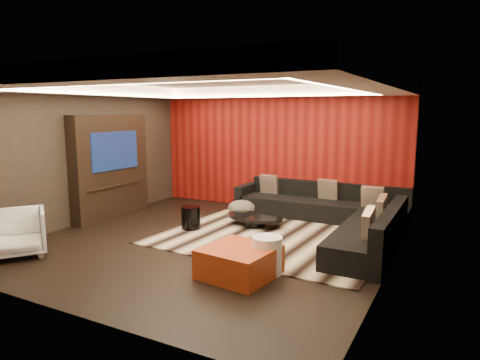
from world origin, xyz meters
The scene contains 26 objects.
floor centered at (0.00, 0.00, -0.01)m, with size 6.00×6.00×0.02m, color black.
ceiling centered at (0.00, 0.00, 2.81)m, with size 6.00×6.00×0.02m, color silver.
wall_back centered at (0.00, 3.01, 1.40)m, with size 6.00×0.02×2.80m, color black.
wall_left centered at (-3.01, 0.00, 1.40)m, with size 0.02×6.00×2.80m, color black.
wall_right centered at (3.01, 0.00, 1.40)m, with size 0.02×6.00×2.80m, color black.
red_feature_wall centered at (0.00, 2.97, 1.40)m, with size 5.98×0.05×2.78m, color #6B0C0A.
soffit_back centered at (0.00, 2.70, 2.69)m, with size 6.00×0.60×0.22m, color silver.
soffit_front centered at (0.00, -2.70, 2.69)m, with size 6.00×0.60×0.22m, color silver.
soffit_left centered at (-2.70, 0.00, 2.69)m, with size 0.60×4.80×0.22m, color silver.
soffit_right centered at (2.70, 0.00, 2.69)m, with size 0.60×4.80×0.22m, color silver.
cove_back centered at (0.00, 2.36, 2.60)m, with size 4.80×0.08×0.04m, color #FFD899.
cove_front centered at (0.00, -2.36, 2.60)m, with size 4.80×0.08×0.04m, color #FFD899.
cove_left centered at (-2.36, 0.00, 2.60)m, with size 0.08×4.80×0.04m, color #FFD899.
cove_right centered at (2.36, 0.00, 2.60)m, with size 0.08×4.80×0.04m, color #FFD899.
tv_surround centered at (-2.85, 0.60, 1.10)m, with size 0.30×2.00×2.20m, color black.
tv_screen centered at (-2.69, 0.60, 1.45)m, with size 0.04×1.30×0.80m, color black.
tv_shelf centered at (-2.69, 0.60, 0.70)m, with size 0.04×1.60×0.04m, color black.
rug centered at (0.85, 0.72, 0.01)m, with size 4.00×3.00×0.02m, color beige.
coffee_table centered at (0.25, 1.33, 0.12)m, with size 1.21×1.21×0.20m, color black.
drum_stool centered at (-0.75, 0.55, 0.24)m, with size 0.37×0.37×0.44m, color black.
striped_pouf centered at (-0.39, 1.97, 0.18)m, with size 0.60×0.60×0.33m, color #C5B399.
white_side_table centered at (1.49, -0.83, 0.27)m, with size 0.43×0.43×0.54m, color white.
orange_ottoman centered at (1.19, -1.10, 0.21)m, with size 0.93×0.93×0.41m, color #AD2216.
armchair centered at (-2.32, -1.98, 0.37)m, with size 0.79×0.82×0.74m, color white.
sectional_sofa centered at (1.73, 1.86, 0.26)m, with size 3.65×3.50×0.75m.
throw_pillows centered at (1.78, 1.88, 0.62)m, with size 3.01×2.84×0.50m.
Camera 1 is at (3.86, -6.12, 2.29)m, focal length 32.00 mm.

